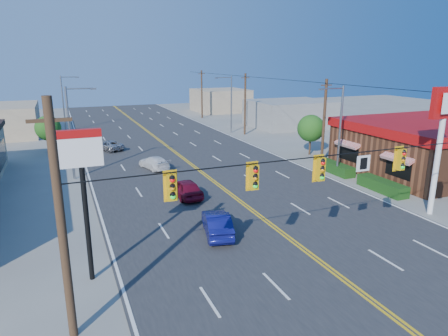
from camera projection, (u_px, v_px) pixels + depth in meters
name	position (u px, v px, depth m)	size (l,w,h in m)	color
ground	(334.00, 273.00, 19.56)	(160.00, 160.00, 0.00)	gray
road	(200.00, 171.00, 37.39)	(20.00, 120.00, 0.06)	#2D2D30
signal_span	(339.00, 178.00, 18.24)	(24.32, 0.34, 9.00)	#47301E
kfc	(431.00, 146.00, 36.98)	(16.30, 12.40, 4.70)	brown
kfc_pylon	(442.00, 126.00, 25.61)	(2.20, 0.36, 8.50)	white
pizza_hut_sign	(82.00, 175.00, 17.72)	(1.90, 0.30, 6.85)	black
streetlight_se	(338.00, 126.00, 34.85)	(2.55, 0.25, 8.00)	gray
streetlight_ne	(230.00, 101.00, 56.26)	(2.55, 0.25, 8.00)	gray
streetlight_sw	(72.00, 128.00, 34.03)	(2.55, 0.25, 8.00)	gray
streetlight_nw	(64.00, 100.00, 57.22)	(2.55, 0.25, 8.00)	gray
utility_pole_near	(324.00, 123.00, 39.02)	(0.28, 0.28, 8.40)	#47301E
utility_pole_mid	(245.00, 104.00, 55.08)	(0.28, 0.28, 8.40)	#47301E
utility_pole_far	(202.00, 94.00, 71.14)	(0.28, 0.28, 8.40)	#47301E
tree_kfc_rear	(311.00, 128.00, 43.40)	(2.94, 2.94, 4.41)	#47301E
tree_west	(48.00, 128.00, 44.37)	(2.80, 2.80, 4.20)	#47301E
bld_east_mid	(290.00, 113.00, 62.83)	(12.00, 10.00, 4.00)	gray
bld_east_far	(220.00, 100.00, 81.30)	(10.00, 10.00, 4.40)	tan
car_magenta	(186.00, 189.00, 30.16)	(1.64, 4.09, 1.39)	maroon
car_blue	(217.00, 224.00, 23.66)	(1.43, 4.10, 1.35)	navy
car_white	(154.00, 163.00, 38.10)	(1.67, 4.10, 1.19)	white
car_silver	(109.00, 146.00, 45.98)	(1.88, 4.08, 1.13)	#A5A4A9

